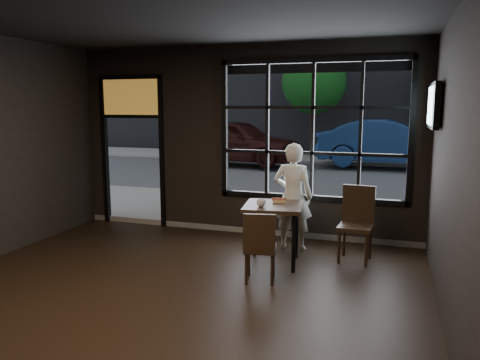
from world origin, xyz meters
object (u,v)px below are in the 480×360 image
(cafe_table, at_px, (273,234))
(chair_near, at_px, (260,246))
(man, at_px, (293,196))
(navy_car, at_px, (389,143))

(cafe_table, bearing_deg, chair_near, -97.32)
(cafe_table, distance_m, chair_near, 0.69)
(cafe_table, xyz_separation_m, chair_near, (0.01, -0.69, 0.03))
(cafe_table, distance_m, man, 0.87)
(man, xyz_separation_m, navy_car, (1.29, 10.00, 0.09))
(cafe_table, xyz_separation_m, man, (0.11, 0.77, 0.40))
(cafe_table, relative_size, navy_car, 0.17)
(cafe_table, relative_size, chair_near, 0.94)
(man, distance_m, navy_car, 10.08)
(navy_car, bearing_deg, cafe_table, 172.81)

